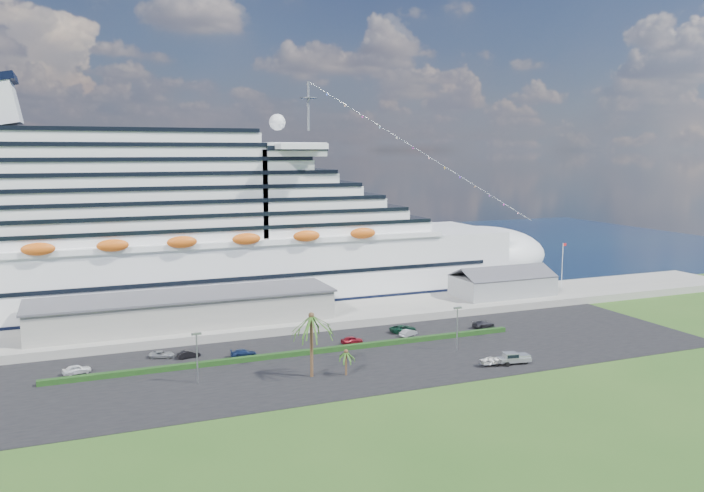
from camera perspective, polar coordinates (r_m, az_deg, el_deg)
name	(u,v)px	position (r m, az deg, el deg)	size (l,w,h in m)	color
ground	(377,377)	(115.55, 2.08, -10.82)	(420.00, 420.00, 0.00)	#2A511B
asphalt_lot	(352,358)	(125.14, -0.02, -9.30)	(140.00, 38.00, 0.12)	black
wharf	(302,318)	(151.19, -4.19, -5.96)	(240.00, 20.00, 1.80)	gray
water	(220,261)	(236.98, -10.95, -1.22)	(420.00, 160.00, 0.02)	black
cruise_ship	(183,238)	(166.61, -13.89, 0.65)	(191.00, 38.00, 54.00)	silver
terminal_building	(185,309)	(144.72, -13.70, -5.12)	(61.00, 15.00, 6.30)	gray
port_shed	(502,285)	(173.25, 12.40, -3.14)	(24.00, 12.31, 7.37)	gray
flagpole	(562,264)	(183.32, 17.09, -1.48)	(1.08, 0.16, 12.00)	silver
hedge	(301,353)	(126.87, -4.27, -8.84)	(88.00, 1.10, 0.90)	black
lamp_post_left	(197,351)	(113.57, -12.77, -8.53)	(1.60, 0.35, 8.27)	gray
lamp_post_right	(457,323)	(129.79, 8.75, -6.34)	(1.60, 0.35, 8.27)	gray
palm_tall	(311,323)	(112.97, -3.40, -6.40)	(8.82, 8.82, 11.13)	#47301E
palm_short	(346,354)	(114.94, -0.50, -9.00)	(3.53, 3.53, 4.56)	#47301E
parked_car_0	(77,369)	(125.17, -21.91, -9.49)	(1.83, 4.55, 1.55)	white
parked_car_1	(188,354)	(128.36, -13.44, -8.74)	(1.42, 4.07, 1.34)	black
parked_car_2	(162,354)	(129.65, -15.53, -8.67)	(2.04, 4.42, 1.23)	#919499
parked_car_3	(243,353)	(127.22, -9.01, -8.77)	(1.90, 4.67, 1.36)	#16264D
parked_car_4	(352,340)	(133.69, -0.01, -7.82)	(1.74, 4.31, 1.47)	maroon
parked_car_5	(408,333)	(139.37, 4.70, -7.20)	(1.47, 4.20, 1.39)	#9CA0A3
parked_car_6	(403,329)	(142.18, 4.27, -6.86)	(2.52, 5.46, 1.52)	black
parked_car_7	(483,324)	(148.18, 10.85, -6.38)	(2.09, 5.14, 1.49)	#232329
pickup_truck	(514,358)	(124.71, 13.28, -9.01)	(6.14, 3.05, 2.06)	black
boat_trailer	(493,360)	(122.96, 11.61, -9.27)	(5.27, 3.42, 1.51)	gray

